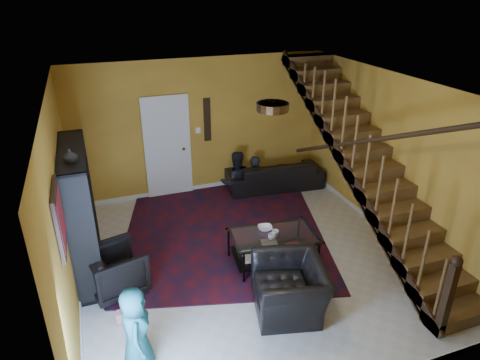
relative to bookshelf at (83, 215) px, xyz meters
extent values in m
plane|color=beige|center=(2.40, -0.60, -0.96)|extent=(5.50, 5.50, 0.00)
plane|color=gold|center=(2.40, 2.15, 0.44)|extent=(5.20, 0.00, 5.20)
plane|color=gold|center=(2.40, -3.35, 0.44)|extent=(5.20, 0.00, 5.20)
plane|color=gold|center=(-0.20, -0.60, 0.44)|extent=(0.00, 5.50, 5.50)
plane|color=gold|center=(5.00, -0.60, 0.44)|extent=(0.00, 5.50, 5.50)
plane|color=white|center=(2.40, -0.60, 1.84)|extent=(5.50, 5.50, 0.00)
cube|color=silver|center=(2.40, 2.14, -0.91)|extent=(5.20, 0.02, 0.10)
cube|color=silver|center=(-0.19, -0.60, -0.91)|extent=(0.02, 5.50, 0.10)
cube|color=gold|center=(4.53, -0.60, 0.36)|extent=(0.95, 4.92, 2.83)
cube|color=black|center=(4.07, -0.60, 0.44)|extent=(0.04, 5.02, 3.02)
cylinder|color=black|center=(4.10, -0.60, 0.89)|extent=(0.07, 4.20, 2.44)
cube|color=black|center=(4.10, -3.00, -0.41)|extent=(0.10, 0.10, 1.10)
cube|color=black|center=(0.00, 0.00, 0.04)|extent=(0.35, 1.80, 2.00)
cube|color=black|center=(0.00, 0.00, -0.56)|extent=(0.35, 1.72, 0.03)
cube|color=black|center=(0.00, 0.00, 0.20)|extent=(0.35, 1.72, 0.03)
cube|color=silver|center=(1.70, 2.12, 0.06)|extent=(0.82, 0.05, 2.05)
cube|color=maroon|center=(-0.17, -1.50, 0.79)|extent=(0.04, 0.74, 0.74)
cube|color=black|center=(2.55, 2.13, 0.59)|extent=(0.14, 0.03, 0.90)
cylinder|color=#3F2814|center=(2.40, -1.40, 1.78)|extent=(0.40, 0.40, 0.10)
cube|color=#440C12|center=(2.31, 0.37, -0.95)|extent=(4.37, 4.72, 0.02)
imported|color=black|center=(3.90, 1.70, -0.66)|extent=(2.12, 0.98, 0.60)
imported|color=black|center=(0.35, -0.68, -0.61)|extent=(0.93, 0.92, 0.70)
imported|color=black|center=(2.53, -1.88, -0.62)|extent=(1.15, 1.25, 0.69)
imported|color=black|center=(3.44, 1.75, -0.80)|extent=(0.48, 0.34, 1.22)
imported|color=black|center=(3.04, 1.75, -0.72)|extent=(0.71, 0.57, 1.38)
imported|color=#164D56|center=(0.45, -2.18, -0.41)|extent=(0.41, 0.58, 1.10)
cube|color=black|center=(2.13, -1.17, -0.72)|extent=(0.03, 0.03, 0.49)
cube|color=black|center=(3.39, -1.17, -0.72)|extent=(0.03, 0.03, 0.49)
cube|color=black|center=(2.13, -0.46, -0.72)|extent=(0.03, 0.03, 0.49)
cube|color=black|center=(3.39, -0.46, -0.72)|extent=(0.03, 0.03, 0.49)
cube|color=black|center=(2.76, -0.81, -0.83)|extent=(1.34, 0.86, 0.02)
cube|color=silver|center=(2.76, -0.81, -0.47)|extent=(1.40, 0.93, 0.02)
imported|color=#999999|center=(2.68, -0.93, -0.41)|extent=(0.14, 0.14, 0.10)
imported|color=#999999|center=(2.77, -0.86, -0.41)|extent=(0.13, 0.13, 0.10)
imported|color=#999999|center=(2.69, -0.63, -0.43)|extent=(0.27, 0.27, 0.06)
imported|color=#999999|center=(0.00, -0.50, 1.13)|extent=(0.18, 0.18, 0.19)
cylinder|color=red|center=(0.30, -1.38, -0.87)|extent=(0.17, 0.17, 0.15)
camera|label=1|loc=(0.31, -6.01, 3.15)|focal=32.00mm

